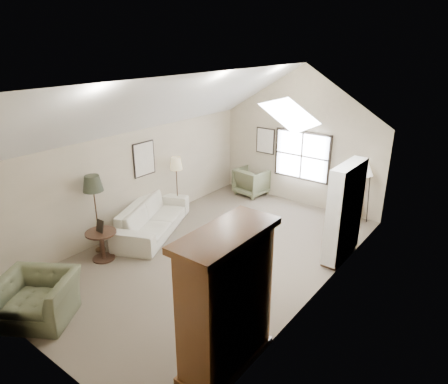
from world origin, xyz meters
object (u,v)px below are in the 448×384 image
Objects in this scene: armoire at (226,301)px; sofa at (153,218)px; coffee_table at (250,234)px; side_table at (102,245)px; armchair_near at (37,298)px; side_chair at (353,203)px; armchair_far at (252,181)px.

sofa is at bearing 150.04° from armoire.
side_table is (-2.15, -2.63, 0.14)m from coffee_table.
coffee_table is 3.40m from side_table.
sofa is 3.62m from armchair_near.
armchair_near is 7.80m from side_chair.
armchair_near is at bearing -125.56° from side_chair.
armoire reaches higher than armchair_near.
armoire is at bearing -61.38° from coffee_table.
armchair_far is at bearing 120.48° from armoire.
coffee_table is (1.74, -2.70, -0.22)m from armchair_far.
side_chair is (3.74, 3.74, 0.11)m from sofa.
sofa is 2.48m from coffee_table.
side_table is at bearing -129.16° from coffee_table.
sofa is at bearing 71.40° from armchair_near.
armchair_near is at bearing -68.16° from side_table.
armoire is 3.28× the size of side_table.
coffee_table is at bearing 130.29° from armchair_far.
coffee_table is (-1.85, 3.40, -0.90)m from armoire.
armchair_far is 0.92× the size of side_chair.
armchair_near is (-3.23, -1.15, -0.70)m from armoire.
sofa is at bearing -155.26° from coffee_table.
sofa is 5.29m from side_chair.
side_table is 0.67× the size of side_chair.
armoire is 2.38× the size of armchair_far.
armchair_near reaches higher than sofa.
side_table is (-0.41, -5.34, -0.09)m from armchair_far.
coffee_table is at bearing 40.69° from armchair_near.
armchair_far reaches higher than armchair_near.
armchair_near is 1.33× the size of armchair_far.
armchair_near is at bearing -106.84° from coffee_table.
armchair_far reaches higher than side_table.
armoire reaches higher than side_chair.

